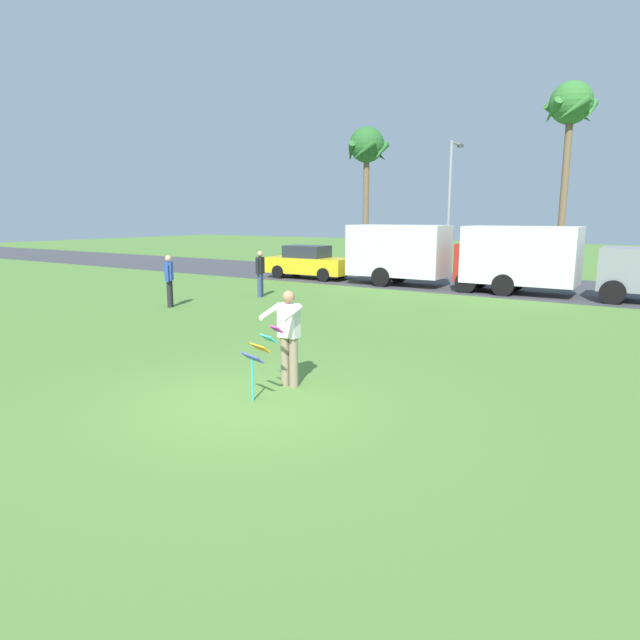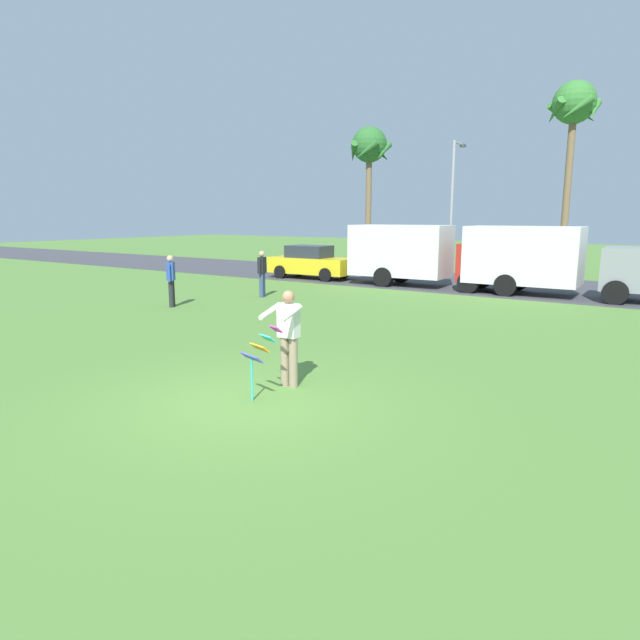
{
  "view_description": "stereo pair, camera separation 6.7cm",
  "coord_description": "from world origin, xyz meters",
  "px_view_note": "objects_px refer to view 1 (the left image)",
  "views": [
    {
      "loc": [
        5.69,
        -6.46,
        3.01
      ],
      "look_at": [
        0.05,
        2.16,
        1.05
      ],
      "focal_mm": 30.8,
      "sensor_mm": 36.0,
      "label": 1
    },
    {
      "loc": [
        5.75,
        -6.42,
        3.01
      ],
      "look_at": [
        0.05,
        2.16,
        1.05
      ],
      "focal_mm": 30.8,
      "sensor_mm": 36.0,
      "label": 2
    }
  ],
  "objects_px": {
    "palm_tree_right_near": "(570,112)",
    "person_walker_far": "(169,279)",
    "kite_held": "(260,351)",
    "person_kite_flyer": "(288,335)",
    "streetlight_pole": "(450,198)",
    "palm_tree_left_near": "(367,151)",
    "parked_truck_grey_van": "(543,259)",
    "parked_truck_red_cab": "(416,254)",
    "parked_car_yellow": "(309,263)",
    "person_walker_near": "(260,272)"
  },
  "relations": [
    {
      "from": "palm_tree_left_near",
      "to": "kite_held",
      "type": "bearing_deg",
      "value": -65.27
    },
    {
      "from": "palm_tree_right_near",
      "to": "person_walker_far",
      "type": "distance_m",
      "value": 21.98
    },
    {
      "from": "parked_truck_grey_van",
      "to": "person_walker_far",
      "type": "distance_m",
      "value": 13.77
    },
    {
      "from": "person_kite_flyer",
      "to": "palm_tree_left_near",
      "type": "height_order",
      "value": "palm_tree_left_near"
    },
    {
      "from": "person_kite_flyer",
      "to": "parked_car_yellow",
      "type": "relative_size",
      "value": 0.41
    },
    {
      "from": "kite_held",
      "to": "parked_car_yellow",
      "type": "distance_m",
      "value": 18.01
    },
    {
      "from": "parked_car_yellow",
      "to": "streetlight_pole",
      "type": "xyz_separation_m",
      "value": [
        4.23,
        7.59,
        3.22
      ]
    },
    {
      "from": "palm_tree_left_near",
      "to": "parked_car_yellow",
      "type": "bearing_deg",
      "value": -80.95
    },
    {
      "from": "parked_truck_grey_van",
      "to": "palm_tree_left_near",
      "type": "xyz_separation_m",
      "value": [
        -12.05,
        8.07,
        5.46
      ]
    },
    {
      "from": "palm_tree_left_near",
      "to": "palm_tree_right_near",
      "type": "relative_size",
      "value": 0.86
    },
    {
      "from": "palm_tree_right_near",
      "to": "person_kite_flyer",
      "type": "bearing_deg",
      "value": -90.67
    },
    {
      "from": "kite_held",
      "to": "person_walker_near",
      "type": "height_order",
      "value": "person_walker_near"
    },
    {
      "from": "person_kite_flyer",
      "to": "person_walker_far",
      "type": "relative_size",
      "value": 1.0
    },
    {
      "from": "parked_truck_red_cab",
      "to": "palm_tree_left_near",
      "type": "distance_m",
      "value": 11.92
    },
    {
      "from": "person_walker_far",
      "to": "parked_car_yellow",
      "type": "bearing_deg",
      "value": 95.59
    },
    {
      "from": "parked_truck_grey_van",
      "to": "palm_tree_left_near",
      "type": "relative_size",
      "value": 0.81
    },
    {
      "from": "person_kite_flyer",
      "to": "kite_held",
      "type": "relative_size",
      "value": 1.43
    },
    {
      "from": "parked_truck_red_cab",
      "to": "streetlight_pole",
      "type": "xyz_separation_m",
      "value": [
        -1.35,
        7.59,
        2.59
      ]
    },
    {
      "from": "palm_tree_right_near",
      "to": "person_walker_near",
      "type": "relative_size",
      "value": 5.58
    },
    {
      "from": "person_walker_near",
      "to": "parked_truck_red_cab",
      "type": "bearing_deg",
      "value": 60.03
    },
    {
      "from": "parked_truck_red_cab",
      "to": "person_kite_flyer",
      "type": "bearing_deg",
      "value": -75.0
    },
    {
      "from": "parked_car_yellow",
      "to": "parked_truck_grey_van",
      "type": "distance_m",
      "value": 10.79
    },
    {
      "from": "palm_tree_right_near",
      "to": "person_walker_far",
      "type": "xyz_separation_m",
      "value": [
        -8.81,
        -18.8,
        -7.22
      ]
    },
    {
      "from": "person_kite_flyer",
      "to": "parked_car_yellow",
      "type": "height_order",
      "value": "person_kite_flyer"
    },
    {
      "from": "parked_truck_red_cab",
      "to": "streetlight_pole",
      "type": "distance_m",
      "value": 8.13
    },
    {
      "from": "parked_car_yellow",
      "to": "palm_tree_right_near",
      "type": "relative_size",
      "value": 0.44
    },
    {
      "from": "kite_held",
      "to": "streetlight_pole",
      "type": "xyz_separation_m",
      "value": [
        -5.26,
        22.91,
        3.17
      ]
    },
    {
      "from": "parked_truck_grey_van",
      "to": "person_walker_near",
      "type": "height_order",
      "value": "parked_truck_grey_van"
    },
    {
      "from": "parked_truck_red_cab",
      "to": "person_walker_near",
      "type": "distance_m",
      "value": 7.16
    },
    {
      "from": "kite_held",
      "to": "parked_truck_grey_van",
      "type": "bearing_deg",
      "value": 85.22
    },
    {
      "from": "streetlight_pole",
      "to": "parked_truck_red_cab",
      "type": "bearing_deg",
      "value": -79.9
    },
    {
      "from": "palm_tree_right_near",
      "to": "person_walker_near",
      "type": "xyz_separation_m",
      "value": [
        -7.74,
        -15.35,
        -7.22
      ]
    },
    {
      "from": "person_walker_far",
      "to": "parked_truck_red_cab",
      "type": "bearing_deg",
      "value": 64.31
    },
    {
      "from": "parked_car_yellow",
      "to": "person_kite_flyer",
      "type": "bearing_deg",
      "value": -56.87
    },
    {
      "from": "person_kite_flyer",
      "to": "parked_truck_red_cab",
      "type": "height_order",
      "value": "parked_truck_red_cab"
    },
    {
      "from": "kite_held",
      "to": "palm_tree_right_near",
      "type": "height_order",
      "value": "palm_tree_right_near"
    },
    {
      "from": "streetlight_pole",
      "to": "person_walker_far",
      "type": "distance_m",
      "value": 17.81
    },
    {
      "from": "kite_held",
      "to": "palm_tree_left_near",
      "type": "relative_size",
      "value": 0.15
    },
    {
      "from": "kite_held",
      "to": "person_walker_near",
      "type": "relative_size",
      "value": 0.7
    },
    {
      "from": "streetlight_pole",
      "to": "person_walker_near",
      "type": "xyz_separation_m",
      "value": [
        -2.22,
        -13.78,
        -3.06
      ]
    },
    {
      "from": "person_kite_flyer",
      "to": "parked_truck_red_cab",
      "type": "distance_m",
      "value": 15.04
    },
    {
      "from": "parked_car_yellow",
      "to": "parked_truck_grey_van",
      "type": "xyz_separation_m",
      "value": [
        10.77,
        0.0,
        0.64
      ]
    },
    {
      "from": "parked_truck_grey_van",
      "to": "palm_tree_right_near",
      "type": "xyz_separation_m",
      "value": [
        -1.02,
        9.16,
        6.74
      ]
    },
    {
      "from": "person_kite_flyer",
      "to": "streetlight_pole",
      "type": "distance_m",
      "value": 22.93
    },
    {
      "from": "person_kite_flyer",
      "to": "streetlight_pole",
      "type": "xyz_separation_m",
      "value": [
        -5.24,
        22.11,
        3.05
      ]
    },
    {
      "from": "kite_held",
      "to": "palm_tree_right_near",
      "type": "xyz_separation_m",
      "value": [
        0.26,
        24.47,
        7.32
      ]
    },
    {
      "from": "palm_tree_left_near",
      "to": "palm_tree_right_near",
      "type": "height_order",
      "value": "palm_tree_right_near"
    },
    {
      "from": "parked_truck_grey_van",
      "to": "palm_tree_left_near",
      "type": "bearing_deg",
      "value": 146.21
    },
    {
      "from": "parked_car_yellow",
      "to": "palm_tree_right_near",
      "type": "xyz_separation_m",
      "value": [
        9.75,
        9.16,
        7.37
      ]
    },
    {
      "from": "palm_tree_left_near",
      "to": "person_walker_far",
      "type": "distance_m",
      "value": 18.81
    }
  ]
}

